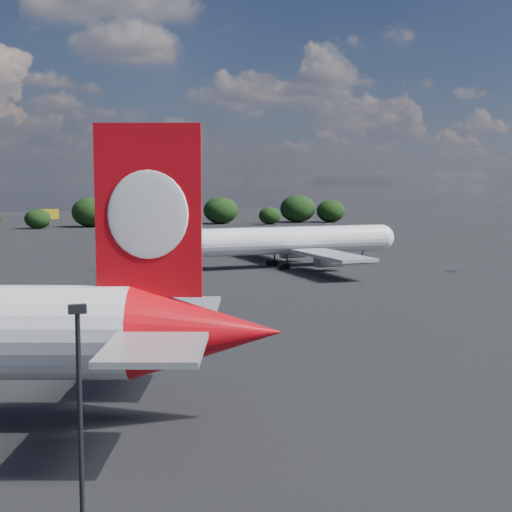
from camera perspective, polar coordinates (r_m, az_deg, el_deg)
name	(u,v)px	position (r m, az deg, el deg)	size (l,w,h in m)	color
ground	(17,285)	(98.11, -18.57, -2.25)	(500.00, 500.00, 0.00)	black
china_southern_airliner	(282,241)	(112.10, 2.11, 1.18)	(41.69, 39.56, 13.65)	white
apron_lamp_post	(81,437)	(23.65, -13.86, -13.88)	(0.55, 0.30, 9.68)	black
billboard_yellow	(50,215)	(219.80, -16.14, 3.20)	(5.00, 0.30, 5.50)	gold
horizon_treeline	(82,214)	(218.88, -13.73, 3.31)	(200.21, 17.43, 9.30)	black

